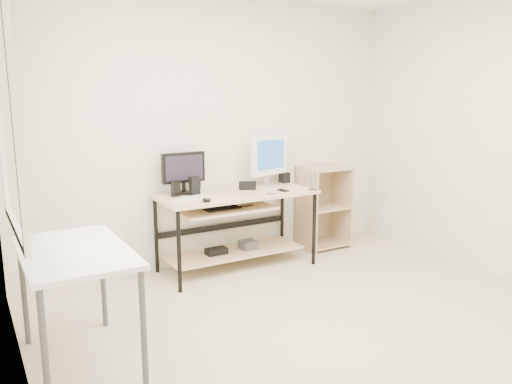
{
  "coord_description": "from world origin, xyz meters",
  "views": [
    {
      "loc": [
        -2.2,
        -2.42,
        1.66
      ],
      "look_at": [
        0.0,
        1.3,
        0.81
      ],
      "focal_mm": 35.0,
      "sensor_mm": 36.0,
      "label": 1
    }
  ],
  "objects_px": {
    "side_table": "(75,262)",
    "white_imac": "(269,156)",
    "black_monitor": "(183,170)",
    "audio_controller": "(176,188)",
    "shelf_unit": "(321,206)",
    "desk": "(234,214)"
  },
  "relations": [
    {
      "from": "shelf_unit",
      "to": "side_table",
      "type": "bearing_deg",
      "value": -156.67
    },
    {
      "from": "shelf_unit",
      "to": "audio_controller",
      "type": "bearing_deg",
      "value": -178.65
    },
    {
      "from": "white_imac",
      "to": "audio_controller",
      "type": "distance_m",
      "value": 1.06
    },
    {
      "from": "side_table",
      "to": "audio_controller",
      "type": "relative_size",
      "value": 6.78
    },
    {
      "from": "side_table",
      "to": "shelf_unit",
      "type": "distance_m",
      "value": 3.09
    },
    {
      "from": "side_table",
      "to": "white_imac",
      "type": "height_order",
      "value": "white_imac"
    },
    {
      "from": "black_monitor",
      "to": "white_imac",
      "type": "height_order",
      "value": "white_imac"
    },
    {
      "from": "white_imac",
      "to": "audio_controller",
      "type": "height_order",
      "value": "white_imac"
    },
    {
      "from": "shelf_unit",
      "to": "white_imac",
      "type": "height_order",
      "value": "white_imac"
    },
    {
      "from": "desk",
      "to": "shelf_unit",
      "type": "relative_size",
      "value": 1.67
    },
    {
      "from": "desk",
      "to": "audio_controller",
      "type": "relative_size",
      "value": 10.17
    },
    {
      "from": "side_table",
      "to": "audio_controller",
      "type": "xyz_separation_m",
      "value": [
        1.12,
        1.18,
        0.15
      ]
    },
    {
      "from": "black_monitor",
      "to": "audio_controller",
      "type": "distance_m",
      "value": 0.21
    },
    {
      "from": "white_imac",
      "to": "audio_controller",
      "type": "relative_size",
      "value": 3.57
    },
    {
      "from": "side_table",
      "to": "black_monitor",
      "type": "height_order",
      "value": "black_monitor"
    },
    {
      "from": "side_table",
      "to": "white_imac",
      "type": "bearing_deg",
      "value": 29.5
    },
    {
      "from": "desk",
      "to": "black_monitor",
      "type": "distance_m",
      "value": 0.64
    },
    {
      "from": "black_monitor",
      "to": "audio_controller",
      "type": "height_order",
      "value": "black_monitor"
    },
    {
      "from": "audio_controller",
      "to": "shelf_unit",
      "type": "bearing_deg",
      "value": -11.64
    },
    {
      "from": "desk",
      "to": "white_imac",
      "type": "xyz_separation_m",
      "value": [
        0.49,
        0.15,
        0.52
      ]
    },
    {
      "from": "side_table",
      "to": "shelf_unit",
      "type": "bearing_deg",
      "value": 23.33
    },
    {
      "from": "side_table",
      "to": "audio_controller",
      "type": "bearing_deg",
      "value": 46.59
    }
  ]
}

